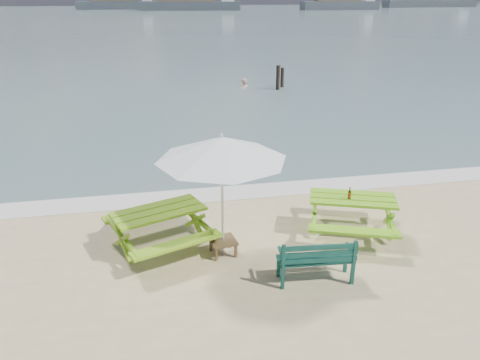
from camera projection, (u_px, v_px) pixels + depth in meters
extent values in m
plane|color=slate|center=(155.00, 18.00, 84.87)|extent=(300.00, 300.00, 0.00)
cube|color=silver|center=(249.00, 191.00, 11.82)|extent=(22.00, 0.90, 0.01)
cube|color=#70A218|center=(159.00, 211.00, 8.94)|extent=(1.91, 1.37, 0.05)
cube|color=#70A218|center=(144.00, 211.00, 9.71)|extent=(1.73, 0.89, 0.05)
cube|color=#70A218|center=(177.00, 244.00, 8.43)|extent=(1.73, 0.89, 0.05)
cube|color=#70A218|center=(160.00, 231.00, 9.11)|extent=(1.86, 1.48, 0.74)
cube|color=#73B81B|center=(353.00, 198.00, 9.51)|extent=(1.89, 1.36, 0.05)
cube|color=#73B81B|center=(349.00, 197.00, 10.37)|extent=(1.72, 0.88, 0.05)
cube|color=#73B81B|center=(354.00, 231.00, 8.90)|extent=(1.72, 0.88, 0.05)
cube|color=#73B81B|center=(351.00, 217.00, 9.67)|extent=(1.85, 1.47, 0.73)
cube|color=#0E3B32|center=(315.00, 259.00, 8.09)|extent=(1.34, 0.51, 0.04)
cube|color=#0E3B32|center=(319.00, 254.00, 7.81)|extent=(1.31, 0.15, 0.34)
cube|color=#0E3B32|center=(315.00, 269.00, 8.16)|extent=(1.26, 0.55, 0.41)
cube|color=brown|center=(223.00, 241.00, 8.93)|extent=(0.54, 0.54, 0.05)
cube|color=brown|center=(223.00, 248.00, 8.99)|extent=(0.47, 0.47, 0.27)
cylinder|color=silver|center=(222.00, 200.00, 8.61)|extent=(0.05, 0.05, 2.29)
cone|color=white|center=(221.00, 148.00, 8.23)|extent=(2.69, 2.69, 0.43)
cylinder|color=brown|center=(349.00, 195.00, 9.41)|extent=(0.06, 0.06, 0.15)
cylinder|color=brown|center=(350.00, 189.00, 9.36)|extent=(0.03, 0.03, 0.07)
cylinder|color=#A92C13|center=(349.00, 195.00, 9.41)|extent=(0.06, 0.06, 0.06)
imported|color=tan|center=(244.00, 94.00, 24.77)|extent=(0.69, 0.53, 1.69)
cylinder|color=black|center=(278.00, 80.00, 23.79)|extent=(0.20, 0.20, 1.43)
cylinder|color=black|center=(282.00, 79.00, 24.45)|extent=(0.18, 0.18, 1.21)
cube|color=#3B4046|center=(430.00, 4.00, 141.23)|extent=(31.11, 7.04, 2.20)
cube|color=#3B4046|center=(117.00, 5.00, 124.92)|extent=(21.13, 5.30, 2.20)
cube|color=#3B4046|center=(190.00, 6.00, 118.79)|extent=(25.94, 6.43, 2.20)
cube|color=#3B4046|center=(340.00, 6.00, 122.30)|extent=(21.13, 5.11, 2.20)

